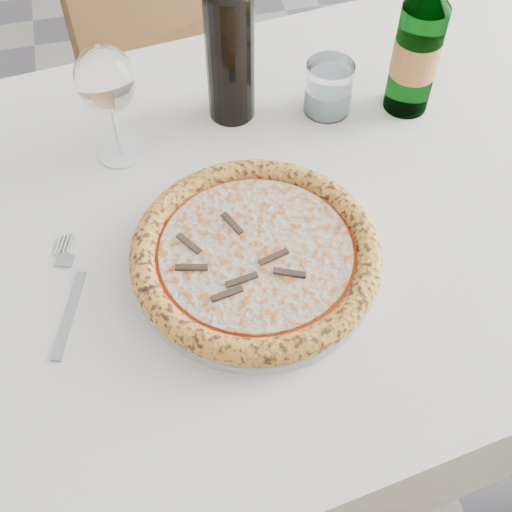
{
  "coord_description": "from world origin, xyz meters",
  "views": [
    {
      "loc": [
        -0.25,
        -0.87,
        1.42
      ],
      "look_at": [
        -0.13,
        -0.39,
        0.78
      ],
      "focal_mm": 45.0,
      "sensor_mm": 36.0,
      "label": 1
    }
  ],
  "objects_px": {
    "plate": "(256,261)",
    "chair_far": "(176,32)",
    "wine_glass": "(106,82)",
    "pizza": "(256,253)",
    "beer_bottle": "(418,47)",
    "wine_bottle": "(230,44)",
    "tumbler": "(328,91)",
    "dining_table": "(240,250)"
  },
  "relations": [
    {
      "from": "pizza",
      "to": "tumbler",
      "type": "height_order",
      "value": "tumbler"
    },
    {
      "from": "dining_table",
      "to": "chair_far",
      "type": "relative_size",
      "value": 1.59
    },
    {
      "from": "dining_table",
      "to": "plate",
      "type": "xyz_separation_m",
      "value": [
        0.0,
        -0.1,
        0.1
      ]
    },
    {
      "from": "dining_table",
      "to": "beer_bottle",
      "type": "height_order",
      "value": "beer_bottle"
    },
    {
      "from": "plate",
      "to": "beer_bottle",
      "type": "distance_m",
      "value": 0.41
    },
    {
      "from": "chair_far",
      "to": "plate",
      "type": "xyz_separation_m",
      "value": [
        -0.02,
        -0.88,
        0.23
      ]
    },
    {
      "from": "pizza",
      "to": "wine_glass",
      "type": "bearing_deg",
      "value": 120.15
    },
    {
      "from": "plate",
      "to": "tumbler",
      "type": "distance_m",
      "value": 0.33
    },
    {
      "from": "dining_table",
      "to": "beer_bottle",
      "type": "bearing_deg",
      "value": 26.34
    },
    {
      "from": "wine_glass",
      "to": "pizza",
      "type": "bearing_deg",
      "value": -59.85
    },
    {
      "from": "pizza",
      "to": "wine_bottle",
      "type": "relative_size",
      "value": 1.09
    },
    {
      "from": "chair_far",
      "to": "beer_bottle",
      "type": "distance_m",
      "value": 0.76
    },
    {
      "from": "pizza",
      "to": "tumbler",
      "type": "distance_m",
      "value": 0.33
    },
    {
      "from": "wine_glass",
      "to": "plate",
      "type": "bearing_deg",
      "value": -59.85
    },
    {
      "from": "dining_table",
      "to": "plate",
      "type": "relative_size",
      "value": 4.74
    },
    {
      "from": "chair_far",
      "to": "tumbler",
      "type": "height_order",
      "value": "chair_far"
    },
    {
      "from": "chair_far",
      "to": "wine_bottle",
      "type": "xyz_separation_m",
      "value": [
        0.02,
        -0.58,
        0.35
      ]
    },
    {
      "from": "chair_far",
      "to": "beer_bottle",
      "type": "bearing_deg",
      "value": -65.44
    },
    {
      "from": "chair_far",
      "to": "tumbler",
      "type": "relative_size",
      "value": 11.35
    },
    {
      "from": "plate",
      "to": "wine_bottle",
      "type": "xyz_separation_m",
      "value": [
        0.04,
        0.3,
        0.12
      ]
    },
    {
      "from": "dining_table",
      "to": "wine_bottle",
      "type": "distance_m",
      "value": 0.3
    },
    {
      "from": "dining_table",
      "to": "pizza",
      "type": "bearing_deg",
      "value": -90.0
    },
    {
      "from": "dining_table",
      "to": "pizza",
      "type": "height_order",
      "value": "pizza"
    },
    {
      "from": "plate",
      "to": "pizza",
      "type": "distance_m",
      "value": 0.02
    },
    {
      "from": "plate",
      "to": "tumbler",
      "type": "xyz_separation_m",
      "value": [
        0.18,
        0.27,
        0.03
      ]
    },
    {
      "from": "plate",
      "to": "chair_far",
      "type": "bearing_deg",
      "value": 88.77
    },
    {
      "from": "wine_glass",
      "to": "beer_bottle",
      "type": "xyz_separation_m",
      "value": [
        0.45,
        0.0,
        -0.02
      ]
    },
    {
      "from": "pizza",
      "to": "beer_bottle",
      "type": "height_order",
      "value": "beer_bottle"
    },
    {
      "from": "chair_far",
      "to": "wine_bottle",
      "type": "bearing_deg",
      "value": -88.38
    },
    {
      "from": "plate",
      "to": "tumbler",
      "type": "bearing_deg",
      "value": 56.33
    },
    {
      "from": "dining_table",
      "to": "plate",
      "type": "distance_m",
      "value": 0.14
    },
    {
      "from": "chair_far",
      "to": "wine_glass",
      "type": "relative_size",
      "value": 5.15
    },
    {
      "from": "tumbler",
      "to": "wine_bottle",
      "type": "xyz_separation_m",
      "value": [
        -0.15,
        0.03,
        0.09
      ]
    },
    {
      "from": "pizza",
      "to": "wine_glass",
      "type": "relative_size",
      "value": 1.76
    },
    {
      "from": "wine_glass",
      "to": "tumbler",
      "type": "relative_size",
      "value": 2.2
    },
    {
      "from": "pizza",
      "to": "wine_glass",
      "type": "xyz_separation_m",
      "value": [
        -0.14,
        0.25,
        0.1
      ]
    },
    {
      "from": "pizza",
      "to": "wine_bottle",
      "type": "distance_m",
      "value": 0.32
    },
    {
      "from": "plate",
      "to": "wine_glass",
      "type": "xyz_separation_m",
      "value": [
        -0.14,
        0.25,
        0.12
      ]
    },
    {
      "from": "pizza",
      "to": "wine_glass",
      "type": "distance_m",
      "value": 0.31
    },
    {
      "from": "dining_table",
      "to": "wine_glass",
      "type": "relative_size",
      "value": 8.2
    },
    {
      "from": "chair_far",
      "to": "pizza",
      "type": "xyz_separation_m",
      "value": [
        -0.02,
        -0.88,
        0.25
      ]
    },
    {
      "from": "tumbler",
      "to": "chair_far",
      "type": "bearing_deg",
      "value": 105.07
    }
  ]
}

